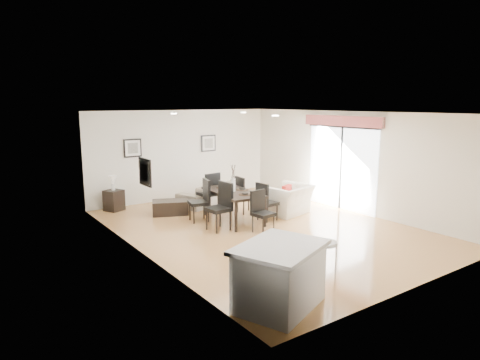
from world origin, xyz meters
TOP-DOWN VIEW (x-y plane):
  - ground at (0.00, 0.00)m, footprint 8.00×8.00m
  - wall_back at (0.00, 4.00)m, footprint 6.00×0.04m
  - wall_front at (0.00, -4.00)m, footprint 6.00×0.04m
  - wall_left at (-3.00, 0.00)m, footprint 0.04×8.00m
  - wall_right at (3.00, 0.00)m, footprint 0.04×8.00m
  - ceiling at (0.00, 0.00)m, footprint 6.00×8.00m
  - sofa at (0.28, 2.87)m, footprint 2.21×1.39m
  - armchair at (1.34, 0.67)m, footprint 1.39×1.28m
  - courtyard_plant_a at (5.62, -0.33)m, footprint 0.60×0.54m
  - courtyard_plant_b at (5.90, 1.44)m, footprint 0.41×0.41m
  - dining_table at (-0.22, 0.93)m, footprint 1.08×1.90m
  - dining_chair_wnear at (-0.85, 0.48)m, footprint 0.54×0.54m
  - dining_chair_wfar at (-0.86, 1.36)m, footprint 0.57×0.57m
  - dining_chair_enear at (0.43, 0.46)m, footprint 0.47×0.47m
  - dining_chair_efar at (0.43, 1.39)m, footprint 0.49×0.49m
  - dining_chair_head at (-0.23, -0.20)m, footprint 0.48×0.48m
  - dining_chair_foot at (-0.21, 2.05)m, footprint 0.52×0.52m
  - vase at (-0.22, 0.93)m, footprint 0.86×1.32m
  - coffee_table at (-1.23, 2.41)m, footprint 1.07×0.88m
  - side_table at (-2.32, 3.66)m, footprint 0.57×0.57m
  - table_lamp at (-2.32, 3.66)m, footprint 0.21×0.21m
  - cushion at (1.23, 0.57)m, footprint 0.38×0.25m
  - kitchen_island at (-2.23, -3.23)m, footprint 1.62×1.44m
  - bar_stool at (-1.31, -3.23)m, footprint 0.37×0.37m
  - framed_print_back_left at (-1.60, 3.97)m, footprint 0.52×0.04m
  - framed_print_back_right at (0.90, 3.97)m, footprint 0.52×0.04m
  - framed_print_left_wall at (-2.97, -0.20)m, footprint 0.04×0.52m
  - sliding_door at (2.96, 0.30)m, footprint 0.12×2.70m
  - courtyard at (6.16, 0.87)m, footprint 6.00×6.00m

SIDE VIEW (x-z plane):
  - ground at x=0.00m, z-range 0.00..0.00m
  - coffee_table at x=-1.23m, z-range 0.00..0.37m
  - side_table at x=-2.32m, z-range 0.00..0.57m
  - courtyard_plant_a at x=5.62m, z-range 0.00..0.58m
  - sofa at x=0.28m, z-range 0.00..0.60m
  - courtyard_plant_b at x=5.90m, z-range 0.00..0.65m
  - armchair at x=1.34m, z-range 0.00..0.77m
  - kitchen_island at x=-2.23m, z-range 0.01..0.94m
  - dining_chair_head at x=-0.23m, z-range 0.06..1.02m
  - dining_chair_enear at x=0.43m, z-range 0.06..1.03m
  - dining_chair_efar at x=0.43m, z-range 0.06..1.05m
  - dining_chair_wfar at x=-0.86m, z-range 0.06..1.12m
  - dining_chair_foot at x=-0.21m, z-range 0.06..1.13m
  - cushion at x=1.23m, z-range 0.44..0.80m
  - dining_chair_wnear at x=-0.85m, z-range 0.07..1.18m
  - dining_table at x=-0.22m, z-range 0.30..1.06m
  - bar_stool at x=-1.31m, z-range 0.29..1.10m
  - table_lamp at x=-2.32m, z-range 0.63..1.03m
  - courtyard at x=6.16m, z-range -0.08..1.92m
  - vase at x=-0.22m, z-range 0.70..1.37m
  - wall_back at x=0.00m, z-range 0.00..2.70m
  - wall_front at x=0.00m, z-range 0.00..2.70m
  - wall_left at x=-3.00m, z-range 0.00..2.70m
  - wall_right at x=3.00m, z-range 0.00..2.70m
  - framed_print_back_left at x=-1.60m, z-range 1.39..1.91m
  - framed_print_back_right at x=0.90m, z-range 1.39..1.91m
  - framed_print_left_wall at x=-2.97m, z-range 1.39..1.91m
  - sliding_door at x=2.96m, z-range 0.38..2.95m
  - ceiling at x=0.00m, z-range 2.69..2.71m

